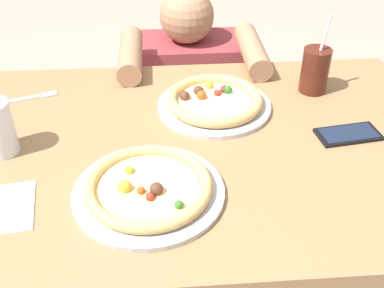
{
  "coord_description": "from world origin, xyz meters",
  "views": [
    {
      "loc": [
        -0.06,
        -0.9,
        1.4
      ],
      "look_at": [
        0.0,
        -0.05,
        0.78
      ],
      "focal_mm": 44.15,
      "sensor_mm": 36.0,
      "label": 1
    }
  ],
  "objects_px": {
    "pizza_far": "(214,102)",
    "diner_seated": "(188,120)",
    "drink_cup_colored": "(315,70)",
    "pizza_near": "(148,188)",
    "fork": "(23,99)",
    "cell_phone": "(348,135)"
  },
  "relations": [
    {
      "from": "pizza_far",
      "to": "diner_seated",
      "type": "height_order",
      "value": "diner_seated"
    },
    {
      "from": "pizza_far",
      "to": "drink_cup_colored",
      "type": "relative_size",
      "value": 1.36
    },
    {
      "from": "pizza_near",
      "to": "diner_seated",
      "type": "relative_size",
      "value": 0.34
    },
    {
      "from": "fork",
      "to": "diner_seated",
      "type": "distance_m",
      "value": 0.72
    },
    {
      "from": "cell_phone",
      "to": "diner_seated",
      "type": "distance_m",
      "value": 0.81
    },
    {
      "from": "fork",
      "to": "diner_seated",
      "type": "xyz_separation_m",
      "value": [
        0.47,
        0.41,
        -0.35
      ]
    },
    {
      "from": "pizza_far",
      "to": "cell_phone",
      "type": "bearing_deg",
      "value": -26.55
    },
    {
      "from": "fork",
      "to": "diner_seated",
      "type": "relative_size",
      "value": 0.22
    },
    {
      "from": "pizza_far",
      "to": "diner_seated",
      "type": "xyz_separation_m",
      "value": [
        -0.04,
        0.49,
        -0.37
      ]
    },
    {
      "from": "diner_seated",
      "to": "pizza_near",
      "type": "bearing_deg",
      "value": -99.35
    },
    {
      "from": "diner_seated",
      "to": "pizza_far",
      "type": "bearing_deg",
      "value": -85.65
    },
    {
      "from": "fork",
      "to": "cell_phone",
      "type": "relative_size",
      "value": 1.25
    },
    {
      "from": "pizza_near",
      "to": "pizza_far",
      "type": "xyz_separation_m",
      "value": [
        0.17,
        0.33,
        0.0
      ]
    },
    {
      "from": "cell_phone",
      "to": "pizza_near",
      "type": "bearing_deg",
      "value": -160.1
    },
    {
      "from": "drink_cup_colored",
      "to": "fork",
      "type": "distance_m",
      "value": 0.79
    },
    {
      "from": "pizza_near",
      "to": "pizza_far",
      "type": "bearing_deg",
      "value": 62.34
    },
    {
      "from": "pizza_far",
      "to": "cell_phone",
      "type": "relative_size",
      "value": 1.86
    },
    {
      "from": "diner_seated",
      "to": "cell_phone",
      "type": "bearing_deg",
      "value": -61.76
    },
    {
      "from": "drink_cup_colored",
      "to": "cell_phone",
      "type": "xyz_separation_m",
      "value": [
        0.03,
        -0.22,
        -0.06
      ]
    },
    {
      "from": "pizza_near",
      "to": "fork",
      "type": "distance_m",
      "value": 0.53
    },
    {
      "from": "drink_cup_colored",
      "to": "cell_phone",
      "type": "distance_m",
      "value": 0.23
    },
    {
      "from": "pizza_near",
      "to": "drink_cup_colored",
      "type": "xyz_separation_m",
      "value": [
        0.45,
        0.4,
        0.05
      ]
    }
  ]
}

